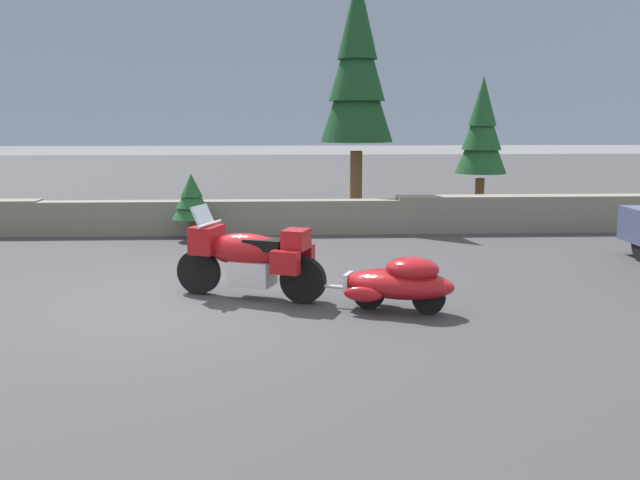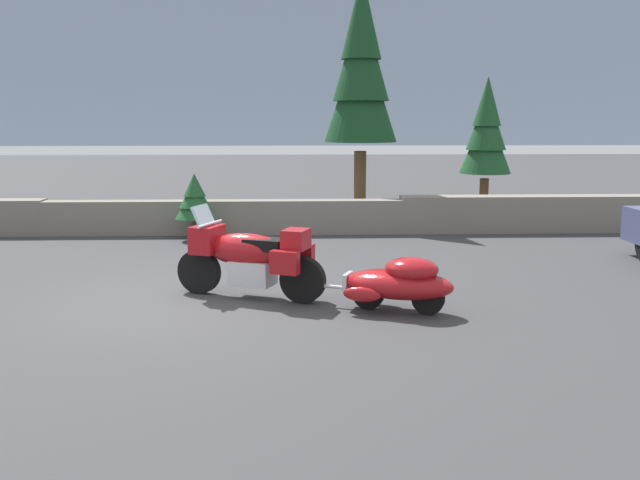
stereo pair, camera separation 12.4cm
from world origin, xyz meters
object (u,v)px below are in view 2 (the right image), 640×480
(car_shaped_trailer, at_px, (399,282))
(pine_tree_tall, at_px, (361,67))
(pine_tree_secondary, at_px, (486,131))
(touring_motorcycle, at_px, (249,256))

(car_shaped_trailer, xyz_separation_m, pine_tree_tall, (0.26, 8.56, 3.40))
(car_shaped_trailer, relative_size, pine_tree_secondary, 0.60)
(pine_tree_tall, height_order, pine_tree_secondary, pine_tree_tall)
(pine_tree_secondary, bearing_deg, car_shaped_trailer, -111.91)
(car_shaped_trailer, bearing_deg, touring_motorcycle, 158.50)
(touring_motorcycle, bearing_deg, car_shaped_trailer, -21.50)
(touring_motorcycle, xyz_separation_m, pine_tree_secondary, (5.54, 7.85, 1.64))
(pine_tree_tall, distance_m, pine_tree_secondary, 3.57)
(car_shaped_trailer, bearing_deg, pine_tree_secondary, 68.09)
(car_shaped_trailer, xyz_separation_m, pine_tree_secondary, (3.48, 8.66, 1.85))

